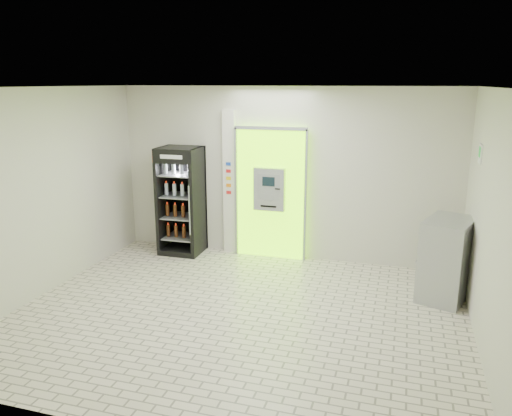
% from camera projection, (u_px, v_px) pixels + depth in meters
% --- Properties ---
extents(ground, '(6.00, 6.00, 0.00)m').
position_uv_depth(ground, '(238.00, 315.00, 6.76)').
color(ground, beige).
rests_on(ground, ground).
extents(room_shell, '(6.00, 6.00, 6.00)m').
position_uv_depth(room_shell, '(237.00, 181.00, 6.31)').
color(room_shell, beige).
rests_on(room_shell, ground).
extents(atm_assembly, '(1.30, 0.24, 2.33)m').
position_uv_depth(atm_assembly, '(271.00, 193.00, 8.77)').
color(atm_assembly, '#7FF801').
rests_on(atm_assembly, ground).
extents(pillar, '(0.22, 0.11, 2.60)m').
position_uv_depth(pillar, '(230.00, 183.00, 8.99)').
color(pillar, silver).
rests_on(pillar, ground).
extents(beverage_cooler, '(0.75, 0.70, 1.95)m').
position_uv_depth(beverage_cooler, '(182.00, 203.00, 9.05)').
color(beverage_cooler, black).
rests_on(beverage_cooler, ground).
extents(steel_cabinet, '(0.86, 1.03, 1.18)m').
position_uv_depth(steel_cabinet, '(447.00, 259.00, 7.15)').
color(steel_cabinet, '#9DA0A4').
rests_on(steel_cabinet, ground).
extents(exit_sign, '(0.02, 0.22, 0.26)m').
position_uv_depth(exit_sign, '(480.00, 154.00, 6.71)').
color(exit_sign, white).
rests_on(exit_sign, room_shell).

